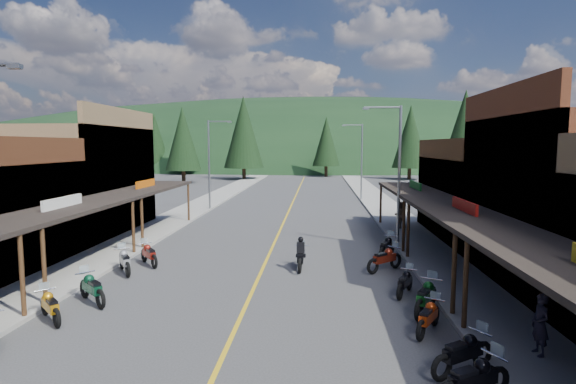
% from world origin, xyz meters
% --- Properties ---
extents(ground, '(220.00, 220.00, 0.00)m').
position_xyz_m(ground, '(0.00, 0.00, 0.00)').
color(ground, '#38383A').
rests_on(ground, ground).
extents(centerline, '(0.15, 90.00, 0.01)m').
position_xyz_m(centerline, '(0.00, 20.00, 0.01)').
color(centerline, gold).
rests_on(centerline, ground).
extents(sidewalk_west, '(3.40, 94.00, 0.15)m').
position_xyz_m(sidewalk_west, '(-8.70, 20.00, 0.07)').
color(sidewalk_west, gray).
rests_on(sidewalk_west, ground).
extents(sidewalk_east, '(3.40, 94.00, 0.15)m').
position_xyz_m(sidewalk_east, '(8.70, 20.00, 0.07)').
color(sidewalk_east, gray).
rests_on(sidewalk_east, ground).
extents(shop_west_3, '(10.90, 10.20, 8.20)m').
position_xyz_m(shop_west_3, '(-13.78, 11.30, 3.52)').
color(shop_west_3, brown).
rests_on(shop_west_3, ground).
extents(shop_east_3, '(10.90, 10.20, 6.20)m').
position_xyz_m(shop_east_3, '(13.75, 11.30, 2.53)').
color(shop_east_3, '#4C2D16').
rests_on(shop_east_3, ground).
extents(streetlight_1, '(2.16, 0.18, 8.00)m').
position_xyz_m(streetlight_1, '(-6.95, 22.00, 4.46)').
color(streetlight_1, gray).
rests_on(streetlight_1, ground).
extents(streetlight_2, '(2.16, 0.18, 8.00)m').
position_xyz_m(streetlight_2, '(6.95, 8.00, 4.46)').
color(streetlight_2, gray).
rests_on(streetlight_2, ground).
extents(streetlight_3, '(2.16, 0.18, 8.00)m').
position_xyz_m(streetlight_3, '(6.95, 30.00, 4.46)').
color(streetlight_3, gray).
rests_on(streetlight_3, ground).
extents(ridge_hill, '(310.00, 140.00, 60.00)m').
position_xyz_m(ridge_hill, '(0.00, 135.00, 0.00)').
color(ridge_hill, black).
rests_on(ridge_hill, ground).
extents(pine_0, '(5.04, 5.04, 11.00)m').
position_xyz_m(pine_0, '(-40.00, 62.00, 6.48)').
color(pine_0, black).
rests_on(pine_0, ground).
extents(pine_1, '(5.88, 5.88, 12.50)m').
position_xyz_m(pine_1, '(-24.00, 70.00, 7.24)').
color(pine_1, black).
rests_on(pine_1, ground).
extents(pine_2, '(6.72, 6.72, 14.00)m').
position_xyz_m(pine_2, '(-10.00, 58.00, 7.99)').
color(pine_2, black).
rests_on(pine_2, ground).
extents(pine_3, '(5.04, 5.04, 11.00)m').
position_xyz_m(pine_3, '(4.00, 66.00, 6.48)').
color(pine_3, black).
rests_on(pine_3, ground).
extents(pine_4, '(5.88, 5.88, 12.50)m').
position_xyz_m(pine_4, '(18.00, 60.00, 7.24)').
color(pine_4, black).
rests_on(pine_4, ground).
extents(pine_5, '(6.72, 6.72, 14.00)m').
position_xyz_m(pine_5, '(34.00, 72.00, 7.99)').
color(pine_5, black).
rests_on(pine_5, ground).
extents(pine_6, '(5.04, 5.04, 11.00)m').
position_xyz_m(pine_6, '(46.00, 64.00, 6.48)').
color(pine_6, black).
rests_on(pine_6, ground).
extents(pine_7, '(5.88, 5.88, 12.50)m').
position_xyz_m(pine_7, '(-32.00, 76.00, 7.24)').
color(pine_7, black).
rests_on(pine_7, ground).
extents(pine_8, '(4.48, 4.48, 10.00)m').
position_xyz_m(pine_8, '(-22.00, 40.00, 5.98)').
color(pine_8, black).
rests_on(pine_8, ground).
extents(pine_9, '(4.93, 4.93, 10.80)m').
position_xyz_m(pine_9, '(24.00, 45.00, 6.38)').
color(pine_9, black).
rests_on(pine_9, ground).
extents(pine_10, '(5.38, 5.38, 11.60)m').
position_xyz_m(pine_10, '(-18.00, 50.00, 6.78)').
color(pine_10, black).
rests_on(pine_10, ground).
extents(pine_11, '(5.82, 5.82, 12.40)m').
position_xyz_m(pine_11, '(20.00, 38.00, 7.19)').
color(pine_11, black).
rests_on(pine_11, ground).
extents(bike_west_6, '(1.91, 1.88, 1.15)m').
position_xyz_m(bike_west_6, '(-6.23, -3.49, 0.57)').
color(bike_west_6, '#C9820E').
rests_on(bike_west_6, ground).
extents(bike_west_7, '(2.13, 2.05, 1.27)m').
position_xyz_m(bike_west_7, '(-5.70, -1.74, 0.63)').
color(bike_west_7, '#0C3F27').
rests_on(bike_west_7, ground).
extents(bike_west_8, '(1.80, 2.23, 1.25)m').
position_xyz_m(bike_west_8, '(-6.18, 2.16, 0.62)').
color(bike_west_8, '#9C9CA1').
rests_on(bike_west_8, ground).
extents(bike_west_9, '(1.89, 2.09, 1.21)m').
position_xyz_m(bike_west_9, '(-5.59, 3.56, 0.61)').
color(bike_west_9, maroon).
rests_on(bike_west_9, ground).
extents(bike_east_4, '(2.29, 1.72, 1.27)m').
position_xyz_m(bike_east_4, '(6.12, -7.46, 0.63)').
color(bike_east_4, black).
rests_on(bike_east_4, ground).
extents(bike_east_5, '(2.17, 1.76, 1.22)m').
position_xyz_m(bike_east_5, '(6.33, -6.07, 0.61)').
color(bike_east_5, black).
rests_on(bike_east_5, ground).
extents(bike_east_6, '(1.58, 2.03, 1.13)m').
position_xyz_m(bike_east_6, '(6.06, -3.57, 0.56)').
color(bike_east_6, '#B3330C').
rests_on(bike_east_6, ground).
extents(bike_east_7, '(1.76, 2.36, 1.30)m').
position_xyz_m(bike_east_7, '(6.37, -1.90, 0.65)').
color(bike_east_7, '#0E4615').
rests_on(bike_east_7, ground).
extents(bike_east_8, '(1.41, 2.00, 1.10)m').
position_xyz_m(bike_east_8, '(6.01, 0.00, 0.55)').
color(bike_east_8, black).
rests_on(bike_east_8, ground).
extents(bike_east_9, '(2.17, 2.04, 1.28)m').
position_xyz_m(bike_east_9, '(5.70, 3.32, 0.64)').
color(bike_east_9, maroon).
rests_on(bike_east_9, ground).
extents(bike_east_10, '(1.67, 2.39, 1.30)m').
position_xyz_m(bike_east_10, '(6.15, 5.68, 0.65)').
color(bike_east_10, black).
rests_on(bike_east_10, ground).
extents(rider_on_bike, '(0.75, 2.13, 1.61)m').
position_xyz_m(rider_on_bike, '(1.81, 3.44, 0.65)').
color(rider_on_bike, black).
rests_on(rider_on_bike, ground).
extents(pedestrian_east_a, '(0.46, 0.66, 1.71)m').
position_xyz_m(pedestrian_east_a, '(8.65, -5.14, 1.00)').
color(pedestrian_east_a, black).
rests_on(pedestrian_east_a, sidewalk_east).
extents(pedestrian_east_b, '(1.01, 0.82, 1.81)m').
position_xyz_m(pedestrian_east_b, '(8.25, 13.70, 1.05)').
color(pedestrian_east_b, brown).
rests_on(pedestrian_east_b, sidewalk_east).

